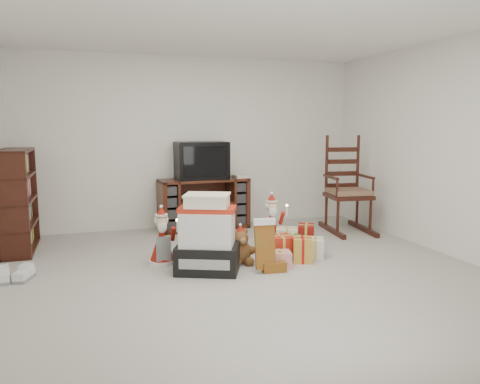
# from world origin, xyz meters

# --- Properties ---
(room) EXTENTS (5.01, 5.01, 2.51)m
(room) POSITION_xyz_m (0.00, 0.00, 1.25)
(room) COLOR #AAA59C
(room) RESTS_ON ground
(tv_stand) EXTENTS (1.32, 0.54, 0.74)m
(tv_stand) POSITION_xyz_m (0.10, 2.24, 0.37)
(tv_stand) COLOR #4B2315
(tv_stand) RESTS_ON floor
(bookshelf) EXTENTS (0.34, 1.01, 1.23)m
(bookshelf) POSITION_xyz_m (-2.30, 1.75, 0.59)
(bookshelf) COLOR #37160F
(bookshelf) RESTS_ON floor
(rocking_chair) EXTENTS (0.68, 1.00, 1.42)m
(rocking_chair) POSITION_xyz_m (2.01, 1.49, 0.49)
(rocking_chair) COLOR #37160F
(rocking_chair) RESTS_ON floor
(gift_pile) EXTENTS (0.76, 0.67, 0.80)m
(gift_pile) POSITION_xyz_m (-0.33, 0.24, 0.35)
(gift_pile) COLOR black
(gift_pile) RESTS_ON floor
(red_suitcase) EXTENTS (0.46, 0.34, 0.63)m
(red_suitcase) POSITION_xyz_m (-0.26, 0.53, 0.27)
(red_suitcase) COLOR maroon
(red_suitcase) RESTS_ON floor
(stocking) EXTENTS (0.27, 0.13, 0.57)m
(stocking) POSITION_xyz_m (0.23, 0.05, 0.28)
(stocking) COLOR #0E7F20
(stocking) RESTS_ON floor
(teddy_bear) EXTENTS (0.26, 0.23, 0.39)m
(teddy_bear) POSITION_xyz_m (0.07, 0.41, 0.17)
(teddy_bear) COLOR brown
(teddy_bear) RESTS_ON floor
(santa_figurine) EXTENTS (0.32, 0.31, 0.66)m
(santa_figurine) POSITION_xyz_m (0.70, 1.07, 0.25)
(santa_figurine) COLOR maroon
(santa_figurine) RESTS_ON floor
(mrs_claus_figurine) EXTENTS (0.31, 0.29, 0.64)m
(mrs_claus_figurine) POSITION_xyz_m (-0.74, 0.68, 0.24)
(mrs_claus_figurine) COLOR maroon
(mrs_claus_figurine) RESTS_ON floor
(sneaker_pair) EXTENTS (0.36, 0.31, 0.10)m
(sneaker_pair) POSITION_xyz_m (-2.22, 0.54, 0.05)
(sneaker_pair) COLOR white
(sneaker_pair) RESTS_ON floor
(gift_cluster) EXTENTS (0.70, 1.02, 0.24)m
(gift_cluster) POSITION_xyz_m (0.76, 0.51, 0.12)
(gift_cluster) COLOR #B12614
(gift_cluster) RESTS_ON floor
(crt_television) EXTENTS (0.73, 0.53, 0.54)m
(crt_television) POSITION_xyz_m (0.07, 2.26, 1.01)
(crt_television) COLOR black
(crt_television) RESTS_ON tv_stand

